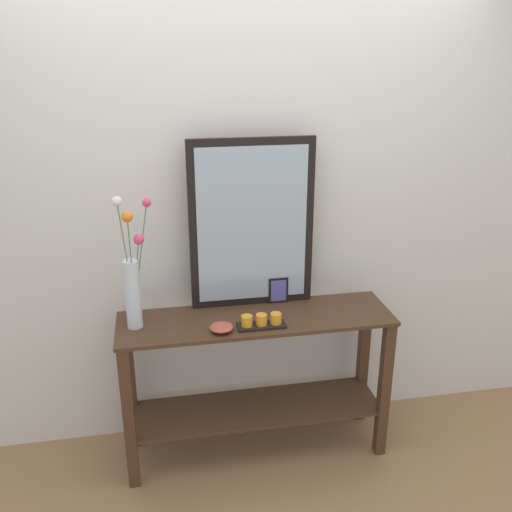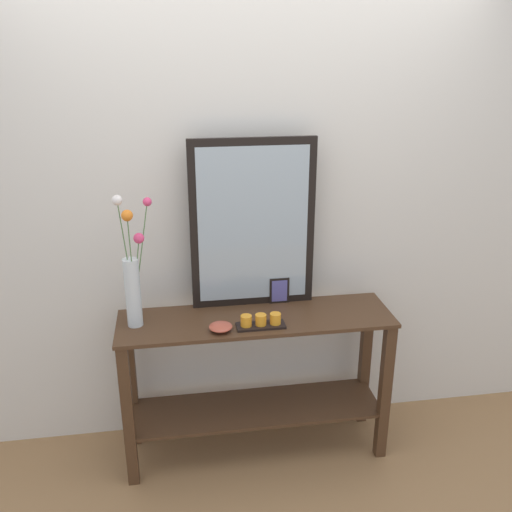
# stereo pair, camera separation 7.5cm
# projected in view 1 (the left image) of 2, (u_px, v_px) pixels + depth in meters

# --- Properties ---
(ground_plane) EXTENTS (7.00, 6.00, 0.02)m
(ground_plane) POSITION_uv_depth(u_px,v_px,m) (256.00, 449.00, 3.19)
(ground_plane) COLOR #997047
(wall_back) EXTENTS (6.40, 0.08, 2.70)m
(wall_back) POSITION_uv_depth(u_px,v_px,m) (245.00, 205.00, 3.00)
(wall_back) COLOR silver
(wall_back) RESTS_ON ground
(console_table) EXTENTS (1.43, 0.40, 0.83)m
(console_table) POSITION_uv_depth(u_px,v_px,m) (256.00, 369.00, 3.01)
(console_table) COLOR #472D1C
(console_table) RESTS_ON ground
(mirror_leaning) EXTENTS (0.65, 0.03, 0.90)m
(mirror_leaning) POSITION_uv_depth(u_px,v_px,m) (252.00, 225.00, 2.89)
(mirror_leaning) COLOR black
(mirror_leaning) RESTS_ON console_table
(tall_vase_left) EXTENTS (0.18, 0.18, 0.68)m
(tall_vase_left) POSITION_uv_depth(u_px,v_px,m) (133.00, 280.00, 2.71)
(tall_vase_left) COLOR silver
(tall_vase_left) RESTS_ON console_table
(candle_tray) EXTENTS (0.24, 0.09, 0.07)m
(candle_tray) POSITION_uv_depth(u_px,v_px,m) (261.00, 322.00, 2.79)
(candle_tray) COLOR black
(candle_tray) RESTS_ON console_table
(picture_frame_small) EXTENTS (0.11, 0.01, 0.15)m
(picture_frame_small) POSITION_uv_depth(u_px,v_px,m) (278.00, 290.00, 3.04)
(picture_frame_small) COLOR black
(picture_frame_small) RESTS_ON console_table
(decorative_bowl) EXTENTS (0.12, 0.12, 0.04)m
(decorative_bowl) POSITION_uv_depth(u_px,v_px,m) (221.00, 327.00, 2.74)
(decorative_bowl) COLOR #B24C38
(decorative_bowl) RESTS_ON console_table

